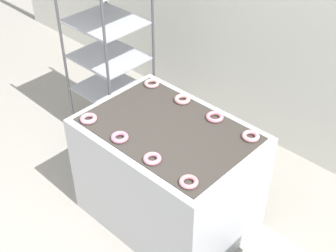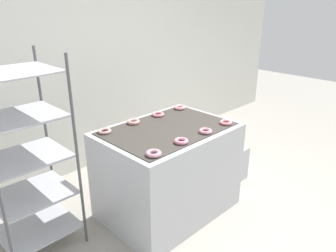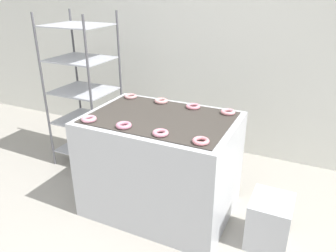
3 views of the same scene
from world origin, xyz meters
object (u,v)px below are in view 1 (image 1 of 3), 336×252
(donut_near_left, at_px, (88,119))
(donut_far_right, at_px, (251,136))
(donut_far_midright, at_px, (215,117))
(baking_rack_cart, at_px, (109,57))
(donut_near_midleft, at_px, (120,137))
(donut_far_midleft, at_px, (182,99))
(donut_far_left, at_px, (152,83))
(fryer_machine, at_px, (168,175))
(donut_near_midright, at_px, (152,159))
(donut_near_right, at_px, (189,182))

(donut_near_left, distance_m, donut_far_right, 1.17)
(donut_far_midright, height_order, donut_far_right, donut_far_right)
(baking_rack_cart, height_order, donut_near_left, baking_rack_cart)
(donut_near_midleft, distance_m, donut_far_midleft, 0.64)
(baking_rack_cart, bearing_deg, donut_near_left, -48.73)
(donut_far_left, height_order, donut_far_midright, donut_far_midright)
(fryer_machine, xyz_separation_m, donut_near_midright, (0.16, -0.32, 0.47))
(donut_near_left, relative_size, donut_far_midleft, 0.99)
(donut_far_right, bearing_deg, donut_near_right, -91.45)
(donut_far_midleft, bearing_deg, baking_rack_cart, 172.89)
(donut_near_left, bearing_deg, donut_far_midright, 44.70)
(fryer_machine, bearing_deg, donut_far_right, 32.50)
(baking_rack_cart, relative_size, donut_near_left, 13.52)
(donut_near_right, xyz_separation_m, donut_far_midright, (-0.31, 0.64, -0.00))
(baking_rack_cart, relative_size, donut_near_midleft, 13.66)
(donut_far_left, relative_size, donut_far_midright, 0.95)
(donut_near_midleft, xyz_separation_m, donut_near_right, (0.63, -0.00, -0.00))
(donut_near_right, distance_m, donut_far_left, 1.16)
(baking_rack_cart, xyz_separation_m, donut_far_left, (0.68, -0.12, 0.07))
(donut_near_midright, relative_size, donut_far_midright, 0.93)
(donut_near_left, height_order, donut_far_right, donut_near_left)
(donut_far_left, bearing_deg, donut_far_right, -0.80)
(donut_far_midright, bearing_deg, donut_near_midleft, -117.30)
(fryer_machine, height_order, donut_near_midright, donut_near_midright)
(donut_far_left, bearing_deg, baking_rack_cart, 169.63)
(donut_near_right, xyz_separation_m, donut_far_right, (0.02, 0.63, 0.00))
(donut_near_left, height_order, donut_far_midright, donut_near_left)
(donut_near_midleft, bearing_deg, fryer_machine, 63.41)
(donut_near_midright, relative_size, donut_far_midleft, 0.96)
(donut_near_right, bearing_deg, donut_far_right, 88.55)
(donut_near_left, bearing_deg, baking_rack_cart, 131.27)
(baking_rack_cart, distance_m, donut_near_left, 1.04)
(baking_rack_cart, xyz_separation_m, donut_near_midright, (1.33, -0.77, 0.07))
(fryer_machine, xyz_separation_m, baking_rack_cart, (-1.17, 0.45, 0.40))
(fryer_machine, bearing_deg, donut_near_left, -145.86)
(fryer_machine, bearing_deg, donut_far_midright, 62.00)
(donut_near_midleft, xyz_separation_m, donut_far_right, (0.65, 0.63, -0.00))
(donut_near_midright, xyz_separation_m, donut_far_midleft, (-0.31, 0.64, 0.00))
(donut_near_midleft, bearing_deg, baking_rack_cart, 142.70)
(donut_far_midleft, relative_size, donut_far_right, 1.01)
(fryer_machine, bearing_deg, baking_rack_cart, 158.88)
(fryer_machine, height_order, donut_far_right, donut_far_right)
(donut_near_midright, relative_size, donut_far_left, 0.98)
(donut_near_midright, distance_m, donut_far_right, 0.71)
(donut_near_left, xyz_separation_m, donut_far_right, (0.97, 0.64, -0.00))
(baking_rack_cart, height_order, donut_far_right, baking_rack_cart)
(baking_rack_cart, relative_size, donut_far_midleft, 13.41)
(donut_near_left, distance_m, donut_near_right, 0.96)
(fryer_machine, distance_m, donut_far_midleft, 0.59)
(donut_far_left, height_order, donut_far_midleft, donut_far_midleft)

